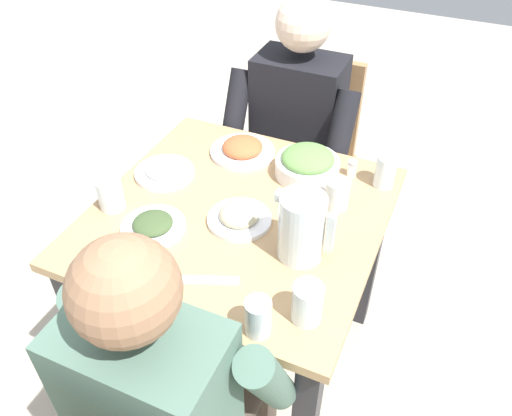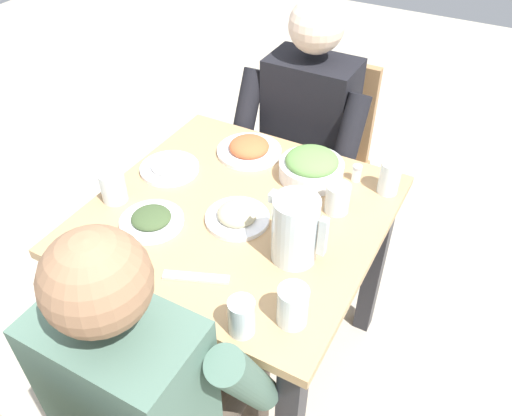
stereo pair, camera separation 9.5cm
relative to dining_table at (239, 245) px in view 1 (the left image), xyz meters
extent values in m
plane|color=#B7AD99|center=(0.00, 0.00, -0.59)|extent=(8.00, 8.00, 0.00)
cube|color=tan|center=(0.00, 0.00, 0.12)|extent=(0.82, 0.82, 0.03)
cube|color=#232328|center=(-0.36, -0.36, -0.24)|extent=(0.06, 0.06, 0.69)
cube|color=#232328|center=(-0.36, 0.36, -0.24)|extent=(0.06, 0.06, 0.69)
cube|color=#232328|center=(0.36, 0.36, -0.24)|extent=(0.06, 0.06, 0.69)
cube|color=#997047|center=(0.13, 0.81, -0.38)|extent=(0.04, 0.04, 0.42)
cube|color=#997047|center=(-0.21, 0.81, -0.38)|extent=(0.04, 0.04, 0.42)
cube|color=#997047|center=(0.13, 0.47, -0.38)|extent=(0.04, 0.04, 0.42)
cube|color=#997047|center=(-0.21, 0.47, -0.38)|extent=(0.04, 0.04, 0.42)
cube|color=#997047|center=(-0.04, 0.64, -0.16)|extent=(0.40, 0.40, 0.03)
cube|color=#997047|center=(-0.04, 0.82, 0.06)|extent=(0.38, 0.04, 0.42)
cube|color=#4C6B5B|center=(0.09, -0.61, 0.10)|extent=(0.32, 0.20, 0.50)
sphere|color=#936B4C|center=(0.09, -0.61, 0.47)|extent=(0.19, 0.19, 0.19)
cylinder|color=#473D33|center=(0.01, -0.42, -0.18)|extent=(0.11, 0.38, 0.11)
cylinder|color=#473D33|center=(0.01, -0.23, -0.37)|extent=(0.10, 0.10, 0.44)
cylinder|color=#4C6B5B|center=(-0.11, -0.47, 0.13)|extent=(0.08, 0.23, 0.37)
cylinder|color=#473D33|center=(0.18, -0.42, -0.18)|extent=(0.11, 0.38, 0.11)
cylinder|color=#473D33|center=(0.18, -0.23, -0.37)|extent=(0.10, 0.10, 0.44)
cylinder|color=#4C6B5B|center=(0.29, -0.47, 0.13)|extent=(0.08, 0.23, 0.37)
cube|color=black|center=(-0.04, 0.61, 0.10)|extent=(0.32, 0.20, 0.50)
sphere|color=beige|center=(-0.04, 0.61, 0.47)|extent=(0.19, 0.19, 0.19)
cylinder|color=#473D33|center=(0.05, 0.42, -0.18)|extent=(0.11, 0.38, 0.11)
cylinder|color=#473D33|center=(0.05, 0.23, -0.37)|extent=(0.10, 0.10, 0.44)
cylinder|color=black|center=(0.16, 0.47, 0.13)|extent=(0.08, 0.23, 0.37)
cylinder|color=#473D33|center=(-0.12, 0.42, -0.18)|extent=(0.11, 0.38, 0.11)
cylinder|color=#473D33|center=(-0.12, 0.23, -0.37)|extent=(0.10, 0.10, 0.44)
cylinder|color=black|center=(-0.24, 0.47, 0.13)|extent=(0.08, 0.23, 0.37)
cylinder|color=silver|center=(0.22, -0.09, 0.23)|extent=(0.12, 0.12, 0.19)
cube|color=silver|center=(0.30, -0.09, 0.24)|extent=(0.02, 0.02, 0.11)
cube|color=silver|center=(0.17, -0.09, 0.31)|extent=(0.04, 0.03, 0.02)
cylinder|color=white|center=(0.12, 0.25, 0.16)|extent=(0.20, 0.20, 0.05)
ellipsoid|color=#608E47|center=(0.12, 0.25, 0.20)|extent=(0.17, 0.17, 0.06)
cylinder|color=white|center=(0.02, -0.04, 0.14)|extent=(0.18, 0.18, 0.01)
ellipsoid|color=#B7AD89|center=(0.02, -0.04, 0.16)|extent=(0.11, 0.11, 0.05)
cylinder|color=white|center=(-0.18, -0.16, 0.14)|extent=(0.18, 0.18, 0.01)
ellipsoid|color=#3D512D|center=(-0.18, -0.16, 0.16)|extent=(0.11, 0.11, 0.03)
cylinder|color=white|center=(-0.29, 0.07, 0.14)|extent=(0.19, 0.19, 0.01)
ellipsoid|color=white|center=(-0.29, 0.07, 0.16)|extent=(0.12, 0.12, 0.04)
cylinder|color=white|center=(-0.11, 0.28, 0.14)|extent=(0.22, 0.22, 0.01)
ellipsoid|color=#CC5B33|center=(-0.11, 0.28, 0.16)|extent=(0.13, 0.13, 0.05)
cylinder|color=silver|center=(0.36, 0.30, 0.19)|extent=(0.06, 0.06, 0.10)
cylinder|color=silver|center=(0.31, -0.28, 0.19)|extent=(0.07, 0.07, 0.10)
cylinder|color=silver|center=(0.22, -0.36, 0.18)|extent=(0.06, 0.06, 0.10)
cylinder|color=silver|center=(0.25, 0.14, 0.18)|extent=(0.07, 0.07, 0.09)
cylinder|color=silver|center=(-0.35, -0.13, 0.18)|extent=(0.07, 0.07, 0.10)
cylinder|color=white|center=(0.25, 0.31, 0.16)|extent=(0.03, 0.03, 0.04)
cylinder|color=#B2B2B7|center=(0.25, 0.31, 0.18)|extent=(0.03, 0.03, 0.01)
cube|color=silver|center=(0.04, -0.28, 0.14)|extent=(0.17, 0.09, 0.01)
cube|color=silver|center=(-0.18, -0.32, 0.14)|extent=(0.19, 0.04, 0.01)
camera|label=1|loc=(0.51, -1.02, 1.11)|focal=36.08mm
camera|label=2|loc=(0.59, -0.98, 1.11)|focal=36.08mm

